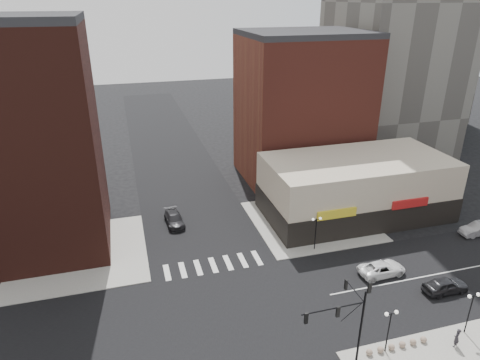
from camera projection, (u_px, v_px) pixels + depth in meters
name	position (u px, v px, depth m)	size (l,w,h in m)	color
ground	(233.00, 314.00, 40.10)	(240.00, 240.00, 0.00)	black
road_ew	(233.00, 314.00, 40.10)	(200.00, 14.00, 0.02)	black
road_ns	(233.00, 314.00, 40.10)	(14.00, 200.00, 0.02)	black
sidewalk_nw	(79.00, 254.00, 49.24)	(15.00, 15.00, 0.12)	gray
sidewalk_ne	(311.00, 221.00, 56.51)	(15.00, 15.00, 0.12)	gray
building_nw	(21.00, 144.00, 46.70)	(16.00, 15.00, 25.00)	#3D1913
building_ne_midrise	(301.00, 110.00, 66.53)	(18.00, 15.00, 22.00)	maroon
building_ne_row	(355.00, 191.00, 57.29)	(24.20, 12.20, 8.00)	#B8A992
traffic_signal	(349.00, 312.00, 33.03)	(5.59, 3.09, 7.77)	black
street_lamp_se_a	(390.00, 321.00, 34.49)	(1.22, 0.32, 4.16)	black
street_lamp_se_b	(472.00, 303.00, 36.50)	(1.22, 0.32, 4.16)	black
street_lamp_ne	(316.00, 225.00, 48.86)	(1.22, 0.32, 4.16)	black
bollard_row	(397.00, 346.00, 35.93)	(5.79, 0.54, 0.54)	gray
white_suv	(382.00, 269.00, 45.51)	(2.35, 5.11, 1.42)	white
dark_sedan_east	(445.00, 285.00, 42.74)	(1.87, 4.66, 1.59)	black
silver_sedan	(479.00, 229.00, 53.07)	(1.67, 4.78, 1.57)	#97979C
dark_sedan_north	(174.00, 219.00, 55.50)	(2.08, 5.11, 1.48)	black
pedestrian	(457.00, 338.00, 35.90)	(0.66, 0.43, 1.82)	#252227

